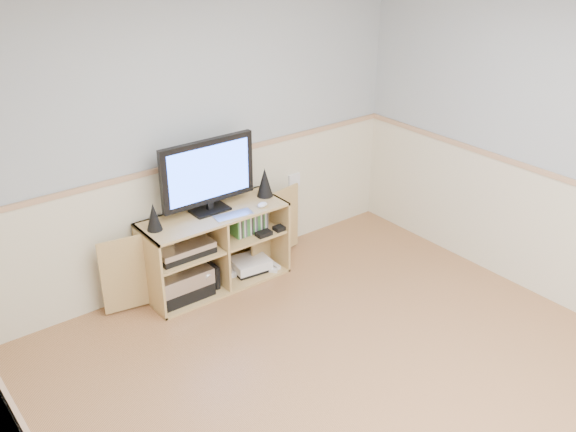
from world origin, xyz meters
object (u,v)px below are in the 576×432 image
at_px(monitor, 208,174).
at_px(keyboard, 234,215).
at_px(media_cabinet, 212,246).
at_px(game_consoles, 248,265).

xyz_separation_m(monitor, keyboard, (0.10, -0.19, -0.32)).
bearing_deg(keyboard, media_cabinet, 124.25).
height_order(monitor, keyboard, monitor).
height_order(monitor, game_consoles, monitor).
relative_size(keyboard, game_consoles, 0.68).
xyz_separation_m(keyboard, game_consoles, (0.21, 0.13, -0.59)).
bearing_deg(game_consoles, media_cabinet, 167.82).
xyz_separation_m(monitor, game_consoles, (0.31, -0.06, -0.90)).
distance_m(monitor, keyboard, 0.38).
bearing_deg(media_cabinet, keyboard, -62.64).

